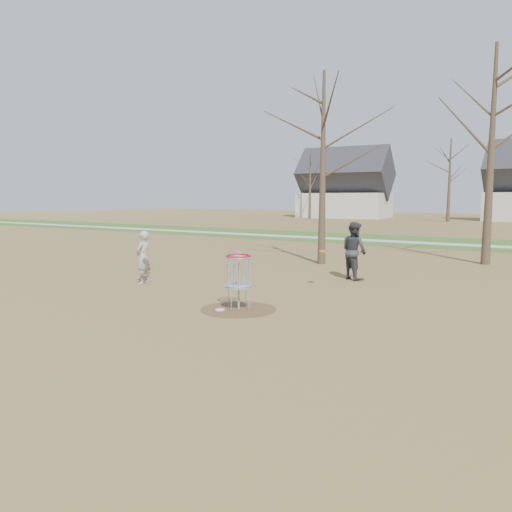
% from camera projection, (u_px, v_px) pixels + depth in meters
% --- Properties ---
extents(ground, '(160.00, 160.00, 0.00)m').
position_uv_depth(ground, '(239.00, 309.00, 11.84)').
color(ground, brown).
rests_on(ground, ground).
extents(green_band, '(160.00, 8.00, 0.01)m').
position_uv_depth(green_band, '(447.00, 243.00, 29.22)').
color(green_band, '#2D5119').
rests_on(green_band, ground).
extents(footpath, '(160.00, 1.50, 0.01)m').
position_uv_depth(footpath, '(443.00, 244.00, 28.39)').
color(footpath, '#9E9E99').
rests_on(footpath, green_band).
extents(dirt_circle, '(1.80, 1.80, 0.01)m').
position_uv_depth(dirt_circle, '(239.00, 309.00, 11.84)').
color(dirt_circle, '#47331E').
rests_on(dirt_circle, ground).
extents(player_standing, '(0.50, 0.66, 1.63)m').
position_uv_depth(player_standing, '(143.00, 257.00, 15.30)').
color(player_standing, '#A7A7A7').
rests_on(player_standing, ground).
extents(player_throwing, '(1.14, 1.07, 1.87)m').
position_uv_depth(player_throwing, '(354.00, 251.00, 16.09)').
color(player_throwing, '#333438').
rests_on(player_throwing, ground).
extents(disc_grounded, '(0.22, 0.22, 0.02)m').
position_uv_depth(disc_grounded, '(220.00, 310.00, 11.71)').
color(disc_grounded, white).
rests_on(disc_grounded, dirt_circle).
extents(discs_in_play, '(4.73, 2.92, 0.09)m').
position_uv_depth(discs_in_play, '(238.00, 252.00, 14.75)').
color(discs_in_play, '#EB5B0C').
rests_on(discs_in_play, ground).
extents(disc_golf_basket, '(0.64, 0.64, 1.35)m').
position_uv_depth(disc_golf_basket, '(239.00, 271.00, 11.73)').
color(disc_golf_basket, '#9EA3AD').
rests_on(disc_golf_basket, ground).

